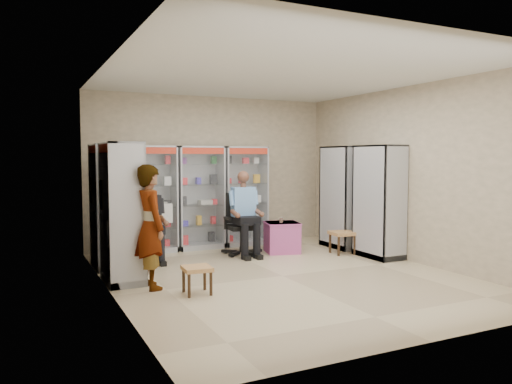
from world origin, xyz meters
name	(u,v)px	position (x,y,z in m)	size (l,w,h in m)	color
floor	(282,276)	(0.00, 0.00, 0.00)	(6.00, 6.00, 0.00)	tan
room_shell	(283,145)	(0.00, 0.00, 1.97)	(5.02, 6.02, 3.01)	#C2AE90
cabinet_back_left	(151,199)	(-1.30, 2.73, 1.00)	(0.90, 0.50, 2.00)	#9EA0A5
cabinet_back_mid	(200,197)	(-0.35, 2.73, 1.00)	(0.90, 0.50, 2.00)	#B3B4BB
cabinet_back_right	(244,196)	(0.60, 2.73, 1.00)	(0.90, 0.50, 2.00)	silver
cabinet_right_far	(342,197)	(2.23, 1.60, 1.00)	(0.50, 0.90, 2.00)	#A2A5A9
cabinet_right_near	(379,202)	(2.23, 0.50, 1.00)	(0.50, 0.90, 2.00)	silver
cabinet_left_far	(109,206)	(-2.23, 1.80, 1.00)	(0.50, 0.90, 2.00)	silver
cabinet_left_near	(122,212)	(-2.23, 0.70, 1.00)	(0.50, 0.90, 2.00)	#AEB2B5
wooden_chair	(148,234)	(-1.55, 2.00, 0.47)	(0.42, 0.42, 0.94)	black
seated_customer	(149,222)	(-1.55, 1.95, 0.67)	(0.44, 0.60, 1.34)	black
office_chair	(242,224)	(0.14, 1.80, 0.57)	(0.62, 0.62, 1.13)	black
seated_shopkeeper	(243,216)	(0.14, 1.75, 0.72)	(0.47, 0.66, 1.44)	#7AC4F2
pink_trunk	(282,237)	(0.89, 1.64, 0.28)	(0.59, 0.57, 0.57)	#AD4590
tea_glass	(281,220)	(0.86, 1.62, 0.62)	(0.07, 0.07, 0.09)	#5D1308
woven_stool_a	(342,243)	(1.84, 1.04, 0.21)	(0.42, 0.42, 0.42)	#B5764C
woven_stool_b	(197,280)	(-1.48, -0.37, 0.18)	(0.36, 0.36, 0.36)	#93653E
standing_man	(151,227)	(-1.95, 0.17, 0.84)	(0.62, 0.40, 1.69)	#969698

